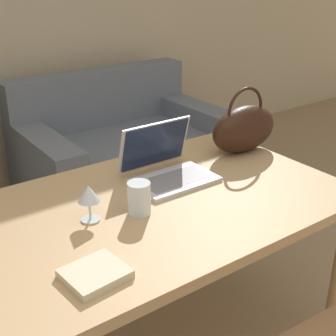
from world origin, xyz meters
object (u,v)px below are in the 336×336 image
(couch, at_px, (122,152))
(handbag, at_px, (244,128))
(wine_glass, at_px, (89,195))
(drinking_glass, at_px, (139,198))
(laptop, at_px, (165,163))

(couch, bearing_deg, handbag, -94.37)
(couch, bearing_deg, wine_glass, -123.53)
(drinking_glass, distance_m, handbag, 0.74)
(drinking_glass, bearing_deg, laptop, 38.00)
(couch, distance_m, drinking_glass, 1.79)
(couch, distance_m, laptop, 1.52)
(drinking_glass, bearing_deg, couch, 62.03)
(drinking_glass, relative_size, wine_glass, 0.89)
(couch, relative_size, wine_glass, 10.65)
(laptop, bearing_deg, handbag, 2.40)
(drinking_glass, distance_m, wine_glass, 0.18)
(couch, bearing_deg, drinking_glass, -117.97)
(wine_glass, relative_size, handbag, 0.37)
(handbag, bearing_deg, wine_glass, -169.71)
(laptop, distance_m, wine_glass, 0.43)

